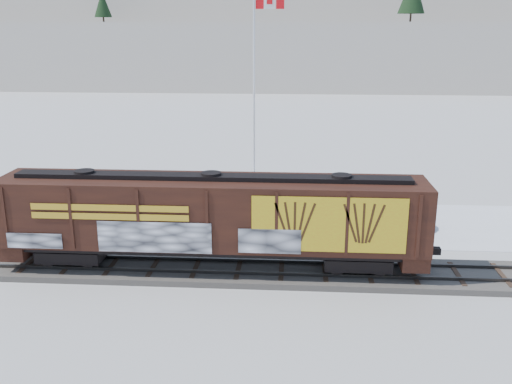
# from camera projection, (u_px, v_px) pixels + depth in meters

# --- Properties ---
(ground) EXTENTS (500.00, 500.00, 0.00)m
(ground) POSITION_uv_depth(u_px,v_px,m) (281.00, 274.00, 26.55)
(ground) COLOR white
(ground) RESTS_ON ground
(rail_track) EXTENTS (50.00, 3.40, 0.43)m
(rail_track) POSITION_uv_depth(u_px,v_px,m) (281.00, 272.00, 26.51)
(rail_track) COLOR #59544C
(rail_track) RESTS_ON ground
(parking_strip) EXTENTS (40.00, 8.00, 0.03)m
(parking_strip) POSITION_uv_depth(u_px,v_px,m) (285.00, 222.00, 33.73)
(parking_strip) COLOR white
(parking_strip) RESTS_ON ground
(hillside) EXTENTS (360.00, 110.00, 93.00)m
(hillside) POSITION_uv_depth(u_px,v_px,m) (295.00, 15.00, 156.54)
(hillside) COLOR white
(hillside) RESTS_ON ground
(hopper_railcar) EXTENTS (19.31, 3.06, 4.31)m
(hopper_railcar) POSITION_uv_depth(u_px,v_px,m) (212.00, 215.00, 25.96)
(hopper_railcar) COLOR black
(hopper_railcar) RESTS_ON rail_track
(flagpole) EXTENTS (2.30, 0.90, 13.36)m
(flagpole) POSITION_uv_depth(u_px,v_px,m) (256.00, 124.00, 36.78)
(flagpole) COLOR silver
(flagpole) RESTS_ON ground
(car_silver) EXTENTS (4.96, 2.28, 1.65)m
(car_silver) POSITION_uv_depth(u_px,v_px,m) (251.00, 208.00, 33.45)
(car_silver) COLOR #ABAEB3
(car_silver) RESTS_ON parking_strip
(car_white) EXTENTS (4.52, 2.79, 1.41)m
(car_white) POSITION_uv_depth(u_px,v_px,m) (272.00, 210.00, 33.48)
(car_white) COLOR silver
(car_white) RESTS_ON parking_strip
(car_dark) EXTENTS (4.60, 2.52, 1.26)m
(car_dark) POSITION_uv_depth(u_px,v_px,m) (395.00, 216.00, 32.68)
(car_dark) COLOR #212329
(car_dark) RESTS_ON parking_strip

